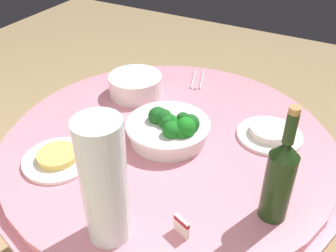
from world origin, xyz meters
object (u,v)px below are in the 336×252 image
at_px(food_plate_noodles, 58,158).
at_px(label_placard_front, 181,226).
at_px(decorative_fruit_vase, 105,188).
at_px(plate_stack, 136,85).
at_px(broccoli_bowl, 170,129).
at_px(wine_bottle, 279,178).
at_px(food_plate_rice, 270,133).
at_px(serving_tongs, 197,80).

xyz_separation_m(food_plate_noodles, label_placard_front, (-0.46, 0.07, 0.02)).
bearing_deg(decorative_fruit_vase, plate_stack, -62.75).
bearing_deg(plate_stack, decorative_fruit_vase, 117.25).
xyz_separation_m(broccoli_bowl, wine_bottle, (-0.39, 0.16, 0.08)).
bearing_deg(food_plate_rice, serving_tongs, -32.17).
distance_m(serving_tongs, label_placard_front, 0.81).
bearing_deg(wine_bottle, decorative_fruit_vase, 36.62).
xyz_separation_m(broccoli_bowl, serving_tongs, (0.10, -0.42, -0.04)).
distance_m(serving_tongs, food_plate_noodles, 0.70).
relative_size(plate_stack, food_plate_rice, 0.95).
distance_m(decorative_fruit_vase, serving_tongs, 0.86).
height_order(broccoli_bowl, label_placard_front, broccoli_bowl).
bearing_deg(wine_bottle, label_placard_front, 43.76).
height_order(broccoli_bowl, wine_bottle, wine_bottle).
relative_size(serving_tongs, label_placard_front, 3.01).
bearing_deg(food_plate_noodles, decorative_fruit_vase, 154.16).
height_order(plate_stack, wine_bottle, wine_bottle).
distance_m(broccoli_bowl, plate_stack, 0.33).
bearing_deg(label_placard_front, food_plate_rice, -98.39).
height_order(serving_tongs, food_plate_rice, food_plate_rice).
bearing_deg(serving_tongs, food_plate_noodles, 77.05).
relative_size(decorative_fruit_vase, food_plate_rice, 1.55).
bearing_deg(plate_stack, serving_tongs, -128.18).
xyz_separation_m(plate_stack, decorative_fruit_vase, (-0.32, 0.61, 0.11)).
xyz_separation_m(serving_tongs, food_plate_noodles, (0.16, 0.68, 0.01)).
relative_size(wine_bottle, food_plate_rice, 1.53).
xyz_separation_m(plate_stack, food_plate_rice, (-0.55, 0.03, -0.03)).
bearing_deg(decorative_fruit_vase, wine_bottle, -143.38).
bearing_deg(serving_tongs, plate_stack, 51.82).
xyz_separation_m(wine_bottle, serving_tongs, (0.49, -0.58, -0.12)).
relative_size(wine_bottle, decorative_fruit_vase, 0.99).
height_order(wine_bottle, decorative_fruit_vase, decorative_fruit_vase).
bearing_deg(decorative_fruit_vase, serving_tongs, -79.90).
bearing_deg(label_placard_front, plate_stack, -48.27).
bearing_deg(broccoli_bowl, food_plate_rice, -148.32).
bearing_deg(serving_tongs, wine_bottle, 130.31).
distance_m(plate_stack, decorative_fruit_vase, 0.70).
distance_m(broccoli_bowl, wine_bottle, 0.43).
bearing_deg(food_plate_rice, plate_stack, -2.69).
xyz_separation_m(serving_tongs, label_placard_front, (-0.31, 0.75, 0.03)).
distance_m(broccoli_bowl, food_plate_noodles, 0.37).
bearing_deg(food_plate_noodles, broccoli_bowl, -133.71).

